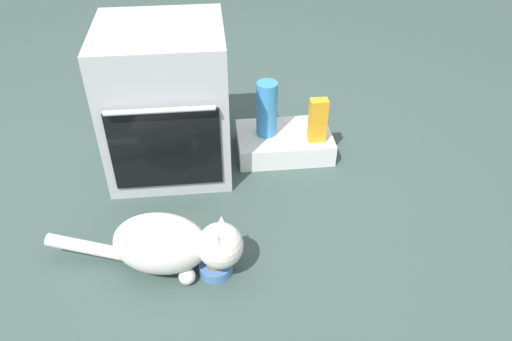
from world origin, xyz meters
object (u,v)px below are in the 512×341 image
(juice_carton, at_px, (318,120))
(water_bottle, at_px, (267,109))
(oven, at_px, (166,101))
(food_bowl, at_px, (216,267))
(pantry_cabinet, at_px, (284,142))
(cat, at_px, (172,244))

(juice_carton, height_order, water_bottle, water_bottle)
(oven, xyz_separation_m, juice_carton, (0.76, -0.04, -0.13))
(food_bowl, bearing_deg, pantry_cabinet, 63.63)
(oven, bearing_deg, water_bottle, 5.39)
(pantry_cabinet, distance_m, food_bowl, 0.92)
(pantry_cabinet, bearing_deg, juice_carton, -27.18)
(oven, distance_m, food_bowl, 0.88)
(food_bowl, distance_m, juice_carton, 0.95)
(oven, height_order, cat, oven)
(pantry_cabinet, distance_m, juice_carton, 0.25)
(oven, relative_size, food_bowl, 5.38)
(oven, relative_size, pantry_cabinet, 1.48)
(pantry_cabinet, bearing_deg, water_bottle, 173.31)
(pantry_cabinet, xyz_separation_m, food_bowl, (-0.41, -0.82, -0.03))
(oven, xyz_separation_m, pantry_cabinet, (0.60, 0.04, -0.31))
(food_bowl, xyz_separation_m, water_bottle, (0.31, 0.83, 0.24))
(oven, bearing_deg, juice_carton, -3.32)
(pantry_cabinet, bearing_deg, cat, -126.41)
(cat, xyz_separation_m, water_bottle, (0.48, 0.79, 0.13))
(juice_carton, bearing_deg, cat, -136.28)
(oven, height_order, juice_carton, oven)
(oven, height_order, water_bottle, oven)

